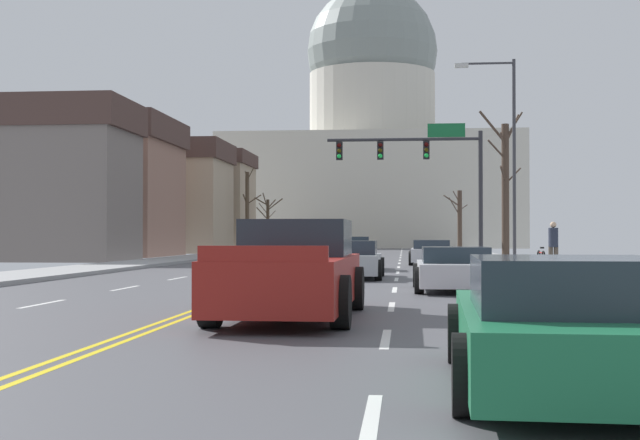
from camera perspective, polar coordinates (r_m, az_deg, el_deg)
ground at (r=30.77m, az=-1.43°, el=-3.55°), size 20.00×180.00×0.20m
signal_gantry at (r=44.53m, az=6.92°, el=3.85°), size 7.91×0.41×6.94m
street_lamp_right at (r=36.17m, az=12.16°, el=4.93°), size 2.46×0.24×8.42m
capitol_building at (r=101.76m, az=3.45°, el=4.76°), size 33.09×21.67×32.92m
sedan_near_00 at (r=40.98m, az=7.34°, el=-2.15°), size 2.15×4.33×1.16m
sedan_near_01 at (r=34.71m, az=1.97°, el=-2.26°), size 2.08×4.31×1.33m
sedan_near_02 at (r=27.85m, az=2.05°, el=-2.69°), size 2.07×4.39×1.21m
sedan_near_03 at (r=21.83m, az=8.84°, el=-3.25°), size 2.03×4.28×1.10m
pickup_truck_near_04 at (r=14.65m, az=-1.85°, el=-3.52°), size 2.27×5.58×1.65m
sedan_near_05 at (r=8.14m, az=15.75°, el=-6.73°), size 2.17×4.62×1.19m
sedan_oncoming_00 at (r=50.01m, az=-1.01°, el=-1.90°), size 2.04×4.66×1.28m
sedan_oncoming_01 at (r=62.80m, az=-2.48°, el=-1.75°), size 1.98×4.29×1.21m
flank_building_00 at (r=69.93m, az=-11.03°, el=1.50°), size 12.16×7.97×8.75m
flank_building_01 at (r=59.86m, az=-16.03°, el=2.13°), size 13.67×9.57×9.12m
flank_building_02 at (r=49.84m, az=-19.45°, el=2.50°), size 12.93×6.27×8.65m
flank_building_03 at (r=78.58m, az=-8.54°, el=1.23°), size 11.02×8.17×8.78m
bare_tree_00 at (r=40.68m, az=12.09°, el=2.11°), size 2.01×1.43×6.97m
bare_tree_01 at (r=78.82m, az=-3.47°, el=-0.01°), size 2.85×2.84×5.06m
bare_tree_02 at (r=73.61m, az=9.16°, el=0.05°), size 2.11×1.48×5.01m
bare_tree_03 at (r=70.38m, az=-4.80°, el=0.65°), size 1.73×1.57×6.74m
pedestrian_00 at (r=31.82m, az=15.10°, el=-1.49°), size 0.35×0.34×1.73m
bicycle_parked at (r=32.51m, az=14.34°, el=-2.56°), size 0.12×1.77×0.85m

